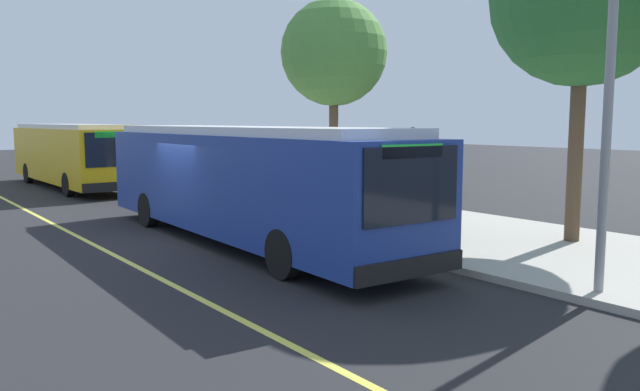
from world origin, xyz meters
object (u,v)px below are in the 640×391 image
at_px(waiting_bench, 379,205).
at_px(route_sign_post, 412,170).
at_px(transit_bus_main, 243,179).
at_px(transit_bus_second, 71,153).
at_px(pedestrian_commuter, 361,193).

bearing_deg(waiting_bench, route_sign_post, -30.23).
bearing_deg(transit_bus_main, waiting_bench, 86.79).
relative_size(transit_bus_second, route_sign_post, 4.20).
height_order(transit_bus_main, transit_bus_second, same).
distance_m(transit_bus_main, waiting_bench, 4.53).
relative_size(transit_bus_main, pedestrian_commuter, 7.43).
height_order(waiting_bench, pedestrian_commuter, pedestrian_commuter).
bearing_deg(transit_bus_main, transit_bus_second, 179.23).
bearing_deg(transit_bus_second, transit_bus_main, -0.77).
distance_m(transit_bus_main, pedestrian_commuter, 3.35).
distance_m(transit_bus_second, pedestrian_commuter, 17.59).
xyz_separation_m(transit_bus_main, transit_bus_second, (-16.46, 0.22, -0.00)).
bearing_deg(route_sign_post, waiting_bench, 149.77).
xyz_separation_m(waiting_bench, pedestrian_commuter, (0.62, -1.22, 0.48)).
distance_m(transit_bus_main, route_sign_post, 4.31).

